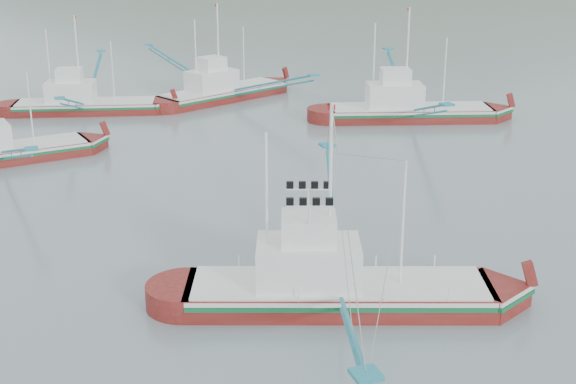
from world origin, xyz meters
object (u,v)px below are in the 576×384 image
object	(u,v)px
bg_boat_far	(222,79)
bg_boat_right	(409,98)
bg_boat_extra	(84,94)
main_boat	(336,266)

from	to	relation	value
bg_boat_far	bg_boat_right	world-z (taller)	bg_boat_right
bg_boat_far	bg_boat_extra	bearing A→B (deg)	160.45
main_boat	bg_boat_far	world-z (taller)	main_boat
main_boat	bg_boat_far	distance (m)	47.89
bg_boat_far	main_boat	bearing A→B (deg)	-122.87
main_boat	bg_boat_extra	xyz separation A→B (m)	(-7.27, 46.14, -0.31)
main_boat	bg_boat_right	world-z (taller)	bg_boat_right
bg_boat_right	bg_boat_extra	world-z (taller)	bg_boat_right
main_boat	bg_boat_far	bearing A→B (deg)	101.11
bg_boat_right	bg_boat_extra	xyz separation A→B (m)	(-28.33, 13.02, -0.28)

